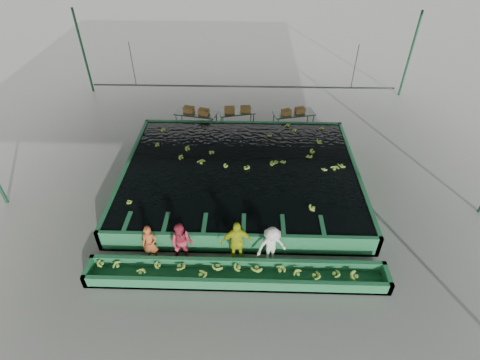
{
  "coord_description": "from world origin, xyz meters",
  "views": [
    {
      "loc": [
        0.35,
        -11.35,
        10.38
      ],
      "look_at": [
        0.0,
        0.5,
        1.0
      ],
      "focal_mm": 28.0,
      "sensor_mm": 36.0,
      "label": 1
    }
  ],
  "objects_px": {
    "flotation_tank": "(241,176)",
    "worker_b": "(182,243)",
    "worker_a": "(150,244)",
    "worker_d": "(271,246)",
    "box_stack_right": "(293,113)",
    "worker_c": "(236,243)",
    "box_stack_mid": "(238,112)",
    "sorting_trough": "(236,274)",
    "packing_table_mid": "(237,119)",
    "packing_table_right": "(293,121)",
    "box_stack_left": "(196,113)",
    "packing_table_left": "(197,121)"
  },
  "relations": [
    {
      "from": "worker_b",
      "to": "box_stack_mid",
      "type": "xyz_separation_m",
      "value": [
        1.57,
        9.35,
        0.02
      ]
    },
    {
      "from": "flotation_tank",
      "to": "worker_b",
      "type": "distance_m",
      "value": 4.71
    },
    {
      "from": "worker_b",
      "to": "box_stack_mid",
      "type": "distance_m",
      "value": 9.48
    },
    {
      "from": "worker_c",
      "to": "worker_d",
      "type": "height_order",
      "value": "worker_c"
    },
    {
      "from": "packing_table_mid",
      "to": "box_stack_left",
      "type": "relative_size",
      "value": 1.36
    },
    {
      "from": "box_stack_mid",
      "to": "worker_a",
      "type": "bearing_deg",
      "value": -105.93
    },
    {
      "from": "flotation_tank",
      "to": "packing_table_mid",
      "type": "xyz_separation_m",
      "value": [
        -0.33,
        5.08,
        -0.03
      ]
    },
    {
      "from": "worker_b",
      "to": "box_stack_left",
      "type": "relative_size",
      "value": 1.21
    },
    {
      "from": "worker_c",
      "to": "packing_table_left",
      "type": "relative_size",
      "value": 0.83
    },
    {
      "from": "flotation_tank",
      "to": "worker_a",
      "type": "height_order",
      "value": "worker_a"
    },
    {
      "from": "packing_table_mid",
      "to": "flotation_tank",
      "type": "bearing_deg",
      "value": -86.32
    },
    {
      "from": "worker_b",
      "to": "packing_table_mid",
      "type": "relative_size",
      "value": 0.89
    },
    {
      "from": "worker_b",
      "to": "worker_c",
      "type": "xyz_separation_m",
      "value": [
        1.85,
        0.0,
        0.09
      ]
    },
    {
      "from": "flotation_tank",
      "to": "box_stack_left",
      "type": "relative_size",
      "value": 7.33
    },
    {
      "from": "sorting_trough",
      "to": "box_stack_left",
      "type": "relative_size",
      "value": 7.33
    },
    {
      "from": "packing_table_right",
      "to": "box_stack_mid",
      "type": "distance_m",
      "value": 3.01
    },
    {
      "from": "box_stack_right",
      "to": "sorting_trough",
      "type": "bearing_deg",
      "value": -104.86
    },
    {
      "from": "packing_table_mid",
      "to": "packing_table_right",
      "type": "distance_m",
      "value": 3.01
    },
    {
      "from": "worker_d",
      "to": "box_stack_mid",
      "type": "xyz_separation_m",
      "value": [
        -1.47,
        9.35,
        0.05
      ]
    },
    {
      "from": "worker_d",
      "to": "packing_table_right",
      "type": "distance_m",
      "value": 9.24
    },
    {
      "from": "worker_a",
      "to": "worker_b",
      "type": "relative_size",
      "value": 0.92
    },
    {
      "from": "sorting_trough",
      "to": "box_stack_mid",
      "type": "xyz_separation_m",
      "value": [
        -0.31,
        10.15,
        0.59
      ]
    },
    {
      "from": "worker_d",
      "to": "box_stack_right",
      "type": "height_order",
      "value": "worker_d"
    },
    {
      "from": "worker_b",
      "to": "worker_d",
      "type": "height_order",
      "value": "worker_b"
    },
    {
      "from": "flotation_tank",
      "to": "sorting_trough",
      "type": "relative_size",
      "value": 1.0
    },
    {
      "from": "sorting_trough",
      "to": "box_stack_right",
      "type": "bearing_deg",
      "value": 75.14
    },
    {
      "from": "flotation_tank",
      "to": "sorting_trough",
      "type": "bearing_deg",
      "value": -90.0
    },
    {
      "from": "packing_table_mid",
      "to": "box_stack_right",
      "type": "height_order",
      "value": "box_stack_right"
    },
    {
      "from": "flotation_tank",
      "to": "packing_table_left",
      "type": "bearing_deg",
      "value": 118.08
    },
    {
      "from": "box_stack_left",
      "to": "box_stack_right",
      "type": "xyz_separation_m",
      "value": [
        5.05,
        0.16,
        -0.02
      ]
    },
    {
      "from": "sorting_trough",
      "to": "packing_table_mid",
      "type": "bearing_deg",
      "value": 91.84
    },
    {
      "from": "worker_c",
      "to": "worker_b",
      "type": "bearing_deg",
      "value": 172.73
    },
    {
      "from": "worker_b",
      "to": "worker_d",
      "type": "xyz_separation_m",
      "value": [
        3.04,
        0.0,
        -0.03
      ]
    },
    {
      "from": "worker_c",
      "to": "box_stack_mid",
      "type": "distance_m",
      "value": 9.35
    },
    {
      "from": "worker_c",
      "to": "box_stack_left",
      "type": "height_order",
      "value": "worker_c"
    },
    {
      "from": "worker_a",
      "to": "box_stack_left",
      "type": "xyz_separation_m",
      "value": [
        0.53,
        8.87,
        0.24
      ]
    },
    {
      "from": "worker_a",
      "to": "worker_c",
      "type": "relative_size",
      "value": 0.83
    },
    {
      "from": "sorting_trough",
      "to": "box_stack_right",
      "type": "relative_size",
      "value": 8.03
    },
    {
      "from": "sorting_trough",
      "to": "box_stack_mid",
      "type": "relative_size",
      "value": 7.17
    },
    {
      "from": "worker_b",
      "to": "worker_d",
      "type": "relative_size",
      "value": 1.04
    },
    {
      "from": "packing_table_left",
      "to": "packing_table_mid",
      "type": "height_order",
      "value": "packing_table_left"
    },
    {
      "from": "worker_a",
      "to": "packing_table_mid",
      "type": "xyz_separation_m",
      "value": [
        2.65,
        9.38,
        -0.33
      ]
    },
    {
      "from": "sorting_trough",
      "to": "packing_table_left",
      "type": "height_order",
      "value": "packing_table_left"
    },
    {
      "from": "flotation_tank",
      "to": "worker_b",
      "type": "bearing_deg",
      "value": -113.57
    },
    {
      "from": "worker_a",
      "to": "box_stack_mid",
      "type": "distance_m",
      "value": 9.72
    },
    {
      "from": "worker_d",
      "to": "sorting_trough",
      "type": "bearing_deg",
      "value": -162.78
    },
    {
      "from": "worker_b",
      "to": "worker_c",
      "type": "height_order",
      "value": "worker_c"
    },
    {
      "from": "worker_d",
      "to": "packing_table_right",
      "type": "relative_size",
      "value": 0.74
    },
    {
      "from": "packing_table_mid",
      "to": "packing_table_right",
      "type": "relative_size",
      "value": 0.86
    },
    {
      "from": "flotation_tank",
      "to": "worker_d",
      "type": "height_order",
      "value": "worker_d"
    }
  ]
}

